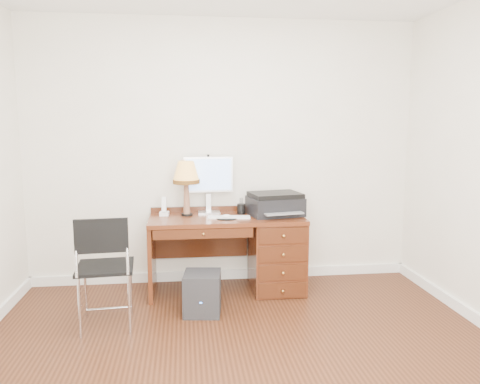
{
  "coord_description": "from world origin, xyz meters",
  "views": [
    {
      "loc": [
        -0.41,
        -3.07,
        1.66
      ],
      "look_at": [
        0.11,
        1.2,
        1.02
      ],
      "focal_mm": 35.0,
      "sensor_mm": 36.0,
      "label": 1
    }
  ],
  "objects": [
    {
      "name": "mouse_pad",
      "position": [
        -0.01,
        1.3,
        0.76
      ],
      "size": [
        0.2,
        0.2,
        0.04
      ],
      "color": "black",
      "rests_on": "desk"
    },
    {
      "name": "monitor",
      "position": [
        -0.16,
        1.63,
        1.11
      ],
      "size": [
        0.5,
        0.17,
        0.57
      ],
      "rotation": [
        0.0,
        0.0,
        0.06
      ],
      "color": "silver",
      "rests_on": "desk"
    },
    {
      "name": "desk",
      "position": [
        0.32,
        1.4,
        0.41
      ],
      "size": [
        1.5,
        0.67,
        0.75
      ],
      "color": "#592612",
      "rests_on": "ground"
    },
    {
      "name": "printer",
      "position": [
        0.49,
        1.43,
        0.86
      ],
      "size": [
        0.56,
        0.47,
        0.22
      ],
      "rotation": [
        0.0,
        0.0,
        0.18
      ],
      "color": "black",
      "rests_on": "desk"
    },
    {
      "name": "keyboard",
      "position": [
        0.02,
        1.33,
        0.76
      ],
      "size": [
        0.42,
        0.16,
        0.02
      ],
      "primitive_type": "cube",
      "rotation": [
        0.0,
        0.0,
        -0.1
      ],
      "color": "white",
      "rests_on": "desk"
    },
    {
      "name": "chair",
      "position": [
        -1.06,
        0.63,
        0.57
      ],
      "size": [
        0.48,
        0.48,
        0.94
      ],
      "rotation": [
        0.0,
        0.0,
        0.08
      ],
      "color": "black",
      "rests_on": "ground"
    },
    {
      "name": "pen_cup",
      "position": [
        0.16,
        1.52,
        0.8
      ],
      "size": [
        0.08,
        0.08,
        0.1
      ],
      "primitive_type": "cylinder",
      "color": "black",
      "rests_on": "desk"
    },
    {
      "name": "room_shell",
      "position": [
        0.0,
        0.63,
        0.05
      ],
      "size": [
        4.0,
        4.0,
        4.0
      ],
      "color": "white",
      "rests_on": "ground"
    },
    {
      "name": "phone",
      "position": [
        -0.61,
        1.52,
        0.81
      ],
      "size": [
        0.1,
        0.1,
        0.19
      ],
      "rotation": [
        0.0,
        0.0,
        -0.1
      ],
      "color": "white",
      "rests_on": "desk"
    },
    {
      "name": "ground",
      "position": [
        0.0,
        0.0,
        0.0
      ],
      "size": [
        4.0,
        4.0,
        0.0
      ],
      "primitive_type": "plane",
      "color": "#33180B",
      "rests_on": "ground"
    },
    {
      "name": "equipment_box",
      "position": [
        -0.27,
        0.85,
        0.18
      ],
      "size": [
        0.35,
        0.35,
        0.37
      ],
      "primitive_type": "cube",
      "rotation": [
        0.0,
        0.0,
        -0.12
      ],
      "color": "black",
      "rests_on": "ground"
    },
    {
      "name": "leg_lamp",
      "position": [
        -0.38,
        1.5,
        1.15
      ],
      "size": [
        0.26,
        0.26,
        0.54
      ],
      "color": "black",
      "rests_on": "desk"
    }
  ]
}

